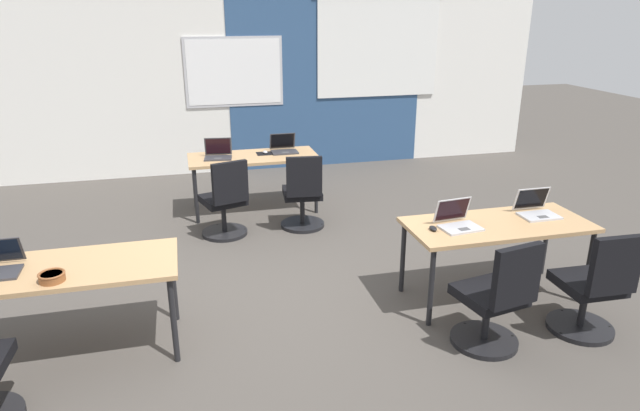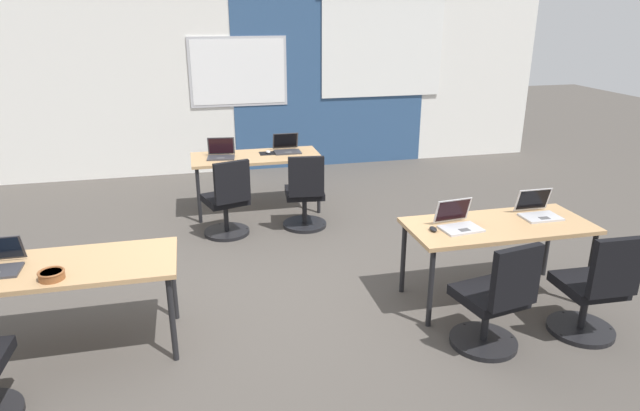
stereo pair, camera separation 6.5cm
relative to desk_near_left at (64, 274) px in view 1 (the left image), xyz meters
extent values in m
plane|color=#47423D|center=(1.75, 0.60, -0.66)|extent=(24.00, 24.00, 0.00)
cube|color=silver|center=(1.75, 4.80, 0.74)|extent=(10.00, 0.20, 2.80)
cube|color=#2D4C75|center=(3.21, 4.69, 0.74)|extent=(3.11, 0.01, 2.80)
cube|color=#B7B7BC|center=(1.75, 4.69, 0.89)|extent=(1.48, 0.02, 1.04)
cube|color=white|center=(1.75, 4.68, 0.89)|extent=(1.40, 0.02, 0.96)
cube|color=white|center=(4.05, 4.67, 1.22)|extent=(2.00, 0.02, 1.55)
cube|color=tan|center=(0.00, 0.00, 0.04)|extent=(1.60, 0.70, 0.04)
cylinder|color=black|center=(0.74, -0.30, -0.32)|extent=(0.04, 0.04, 0.68)
cylinder|color=black|center=(0.74, 0.30, -0.32)|extent=(0.04, 0.04, 0.68)
cube|color=tan|center=(3.50, 0.00, 0.04)|extent=(1.60, 0.70, 0.04)
cylinder|color=black|center=(2.76, -0.30, -0.32)|extent=(0.04, 0.04, 0.68)
cylinder|color=black|center=(4.24, -0.30, -0.32)|extent=(0.04, 0.04, 0.68)
cylinder|color=black|center=(2.76, 0.30, -0.32)|extent=(0.04, 0.04, 0.68)
cylinder|color=black|center=(4.24, 0.30, -0.32)|extent=(0.04, 0.04, 0.68)
cube|color=tan|center=(1.75, 2.80, 0.04)|extent=(1.60, 0.70, 0.04)
cylinder|color=black|center=(1.01, 2.50, -0.32)|extent=(0.04, 0.04, 0.68)
cylinder|color=black|center=(2.49, 2.50, -0.32)|extent=(0.04, 0.04, 0.68)
cylinder|color=black|center=(1.01, 3.10, -0.32)|extent=(0.04, 0.04, 0.68)
cylinder|color=black|center=(2.49, 3.10, -0.32)|extent=(0.04, 0.04, 0.68)
cube|color=#333338|center=(2.16, 2.85, 0.07)|extent=(0.33, 0.23, 0.02)
cube|color=#4C4C4F|center=(2.16, 2.80, 0.08)|extent=(0.09, 0.06, 0.00)
cube|color=#333338|center=(2.16, 3.00, 0.18)|extent=(0.33, 0.08, 0.21)
cube|color=black|center=(2.16, 2.99, 0.18)|extent=(0.30, 0.06, 0.18)
cube|color=black|center=(1.91, 2.87, 0.06)|extent=(0.22, 0.19, 0.00)
ellipsoid|color=#B2B2B7|center=(1.91, 2.87, 0.08)|extent=(0.06, 0.10, 0.03)
cylinder|color=black|center=(2.22, 2.10, -0.64)|extent=(0.52, 0.52, 0.04)
cylinder|color=black|center=(2.22, 2.10, -0.45)|extent=(0.06, 0.06, 0.34)
cube|color=black|center=(2.22, 2.10, -0.24)|extent=(0.49, 0.49, 0.08)
cube|color=black|center=(2.19, 1.85, 0.03)|extent=(0.40, 0.10, 0.46)
sphere|color=black|center=(2.25, 2.33, -0.64)|extent=(0.04, 0.04, 0.04)
sphere|color=black|center=(2.44, 2.00, -0.64)|extent=(0.04, 0.04, 0.04)
sphere|color=black|center=(1.99, 2.05, -0.64)|extent=(0.04, 0.04, 0.04)
cube|color=#B7B7BC|center=(3.12, -0.05, 0.07)|extent=(0.35, 0.27, 0.02)
cube|color=#4C4C4F|center=(3.12, -0.10, 0.08)|extent=(0.10, 0.07, 0.00)
cube|color=#B7B7BC|center=(3.10, 0.10, 0.18)|extent=(0.34, 0.10, 0.21)
cube|color=black|center=(3.10, 0.09, 0.19)|extent=(0.30, 0.09, 0.19)
ellipsoid|color=black|center=(2.88, -0.02, 0.08)|extent=(0.06, 0.10, 0.03)
cylinder|color=black|center=(3.07, -0.64, -0.64)|extent=(0.52, 0.52, 0.04)
cylinder|color=black|center=(3.07, -0.64, -0.45)|extent=(0.06, 0.06, 0.34)
cube|color=black|center=(3.07, -0.64, -0.24)|extent=(0.51, 0.51, 0.08)
cube|color=black|center=(3.12, -0.89, 0.03)|extent=(0.40, 0.13, 0.46)
sphere|color=black|center=(3.03, -0.41, -0.64)|extent=(0.04, 0.04, 0.04)
sphere|color=black|center=(3.30, -0.67, -0.64)|extent=(0.04, 0.04, 0.04)
sphere|color=black|center=(2.87, -0.75, -0.64)|extent=(0.04, 0.04, 0.04)
cube|color=#B7B7BC|center=(3.93, 0.04, 0.07)|extent=(0.33, 0.23, 0.02)
cube|color=#4C4C4F|center=(3.93, -0.01, 0.08)|extent=(0.09, 0.06, 0.00)
cube|color=#B7B7BC|center=(3.93, 0.19, 0.18)|extent=(0.33, 0.07, 0.21)
cube|color=black|center=(3.93, 0.18, 0.19)|extent=(0.30, 0.06, 0.19)
cylinder|color=black|center=(3.93, -0.66, -0.64)|extent=(0.52, 0.52, 0.04)
cylinder|color=black|center=(3.93, -0.66, -0.45)|extent=(0.06, 0.06, 0.34)
cube|color=black|center=(3.93, -0.66, -0.24)|extent=(0.46, 0.46, 0.08)
cube|color=black|center=(3.92, -0.91, 0.03)|extent=(0.40, 0.07, 0.46)
sphere|color=black|center=(3.93, -0.43, -0.64)|extent=(0.04, 0.04, 0.04)
sphere|color=black|center=(4.15, -0.74, -0.64)|extent=(0.04, 0.04, 0.04)
sphere|color=black|center=(3.70, -0.73, -0.64)|extent=(0.04, 0.04, 0.04)
cube|color=#333338|center=(1.31, 2.76, 0.07)|extent=(0.36, 0.27, 0.02)
cube|color=#4C4C4F|center=(1.31, 2.71, 0.08)|extent=(0.10, 0.07, 0.00)
cube|color=#333338|center=(1.33, 2.89, 0.19)|extent=(0.33, 0.08, 0.22)
cube|color=black|center=(1.33, 2.89, 0.19)|extent=(0.30, 0.07, 0.19)
cylinder|color=black|center=(1.29, 2.07, -0.64)|extent=(0.52, 0.52, 0.04)
cylinder|color=black|center=(1.29, 2.07, -0.45)|extent=(0.06, 0.06, 0.34)
cube|color=black|center=(1.29, 2.07, -0.24)|extent=(0.55, 0.55, 0.08)
cube|color=black|center=(1.37, 1.83, 0.03)|extent=(0.40, 0.18, 0.46)
sphere|color=black|center=(1.23, 2.30, -0.64)|extent=(0.04, 0.04, 0.04)
sphere|color=black|center=(1.53, 2.07, -0.64)|extent=(0.04, 0.04, 0.04)
sphere|color=black|center=(1.10, 1.94, -0.64)|extent=(0.04, 0.04, 0.04)
cylinder|color=brown|center=(-0.03, -0.22, 0.09)|extent=(0.17, 0.17, 0.05)
torus|color=brown|center=(-0.03, -0.22, 0.11)|extent=(0.18, 0.18, 0.02)
cylinder|color=gold|center=(-0.03, -0.22, 0.11)|extent=(0.14, 0.14, 0.01)
camera|label=1|loc=(0.91, -3.94, 1.82)|focal=31.12mm
camera|label=2|loc=(0.98, -3.96, 1.82)|focal=31.12mm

